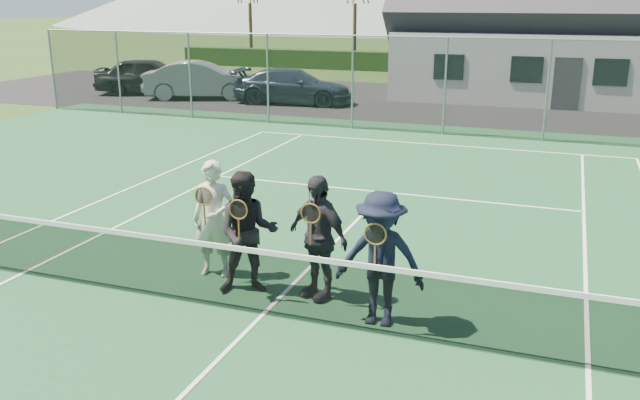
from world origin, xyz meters
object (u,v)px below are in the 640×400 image
object	(u,v)px
clubhouse	(588,2)
car_c	(293,86)
player_c	(318,237)
player_a	(214,219)
player_b	(248,233)
car_a	(150,76)
player_d	(380,259)
car_b	(201,80)
tennis_net	(262,279)

from	to	relation	value
clubhouse	car_c	bearing A→B (deg)	-151.34
player_c	player_a	bearing A→B (deg)	172.86
player_b	player_c	bearing A→B (deg)	10.31
clubhouse	player_b	world-z (taller)	clubhouse
car_a	player_d	world-z (taller)	player_d
player_d	player_c	bearing A→B (deg)	154.04
car_b	car_c	distance (m)	4.21
car_a	tennis_net	bearing A→B (deg)	-162.48
player_b	tennis_net	bearing A→B (deg)	-51.44
tennis_net	player_a	world-z (taller)	player_a
clubhouse	player_d	size ratio (longest dim) A/B	8.67
car_b	tennis_net	world-z (taller)	car_b
car_b	player_b	size ratio (longest dim) A/B	2.65
car_b	car_c	world-z (taller)	car_b
car_a	player_d	bearing A→B (deg)	-159.11
car_c	player_c	world-z (taller)	player_c
player_d	player_b	bearing A→B (deg)	170.87
player_c	clubhouse	bearing A→B (deg)	81.38
player_c	player_d	size ratio (longest dim) A/B	1.00
player_c	player_d	bearing A→B (deg)	-25.96
car_c	player_b	distance (m)	18.53
player_a	player_c	size ratio (longest dim) A/B	1.00
car_b	player_c	bearing A→B (deg)	-166.07
player_a	player_b	size ratio (longest dim) A/B	1.00
tennis_net	clubhouse	xyz separation A→B (m)	(4.00, 24.00, 3.45)
car_a	tennis_net	world-z (taller)	car_a
tennis_net	car_c	bearing A→B (deg)	111.06
clubhouse	player_d	distance (m)	24.01
car_b	player_b	xyz separation A→B (m)	(10.63, -17.35, 0.13)
player_b	player_d	size ratio (longest dim) A/B	1.00
tennis_net	player_c	bearing A→B (deg)	59.38
tennis_net	player_c	size ratio (longest dim) A/B	6.49
player_a	player_c	xyz separation A→B (m)	(1.76, -0.22, -0.00)
tennis_net	clubhouse	distance (m)	24.57
tennis_net	player_d	world-z (taller)	player_d
car_c	player_c	xyz separation A→B (m)	(7.42, -17.20, 0.22)
car_b	player_a	world-z (taller)	player_a
car_a	car_c	xyz separation A→B (m)	(7.12, -0.51, -0.11)
car_a	car_c	world-z (taller)	car_a
clubhouse	player_c	world-z (taller)	clubhouse
player_d	clubhouse	bearing A→B (deg)	84.05
car_b	tennis_net	xyz separation A→B (m)	(11.14, -17.99, -0.25)
player_a	car_c	bearing A→B (deg)	108.45
player_b	player_c	distance (m)	1.01
car_a	player_b	size ratio (longest dim) A/B	2.64
car_c	player_b	xyz separation A→B (m)	(6.43, -17.38, 0.22)
tennis_net	player_c	xyz separation A→B (m)	(0.49, 0.82, 0.38)
player_b	player_c	xyz separation A→B (m)	(0.99, 0.18, 0.00)
car_a	car_c	distance (m)	7.14
player_c	tennis_net	bearing A→B (deg)	-120.62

